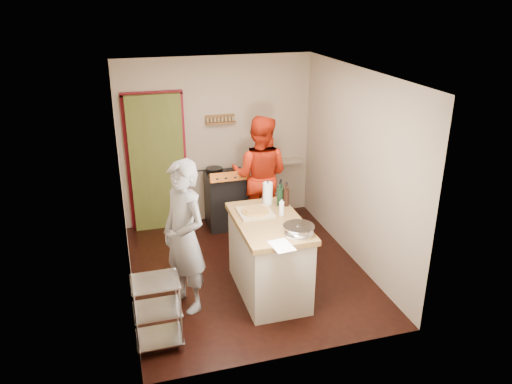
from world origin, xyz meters
The scene contains 10 objects.
floor centered at (0.00, 0.00, 0.00)m, with size 3.50×3.50×0.00m, color black.
back_wall centered at (-0.64, 1.78, 1.13)m, with size 3.00×0.44×2.60m.
left_wall centered at (-1.50, 0.00, 1.30)m, with size 0.04×3.50×2.60m, color tan.
right_wall centered at (1.50, 0.00, 1.30)m, with size 0.04×3.50×2.60m, color tan.
ceiling centered at (0.00, 0.00, 2.61)m, with size 3.00×3.50×0.02m, color white.
stove centered at (0.05, 1.42, 0.45)m, with size 0.60×0.63×1.00m.
wire_shelving centered at (-1.28, -1.20, 0.44)m, with size 0.48×0.40×0.80m.
island centered at (0.13, -0.56, 0.51)m, with size 0.77×1.45×1.29m.
person_stripe centered at (-0.88, -0.56, 0.90)m, with size 0.66×0.43×1.81m, color #B2B2B7.
person_red centered at (0.50, 1.11, 0.91)m, with size 0.88×0.69×1.82m, color red.
Camera 1 is at (-1.49, -5.59, 3.50)m, focal length 35.00 mm.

